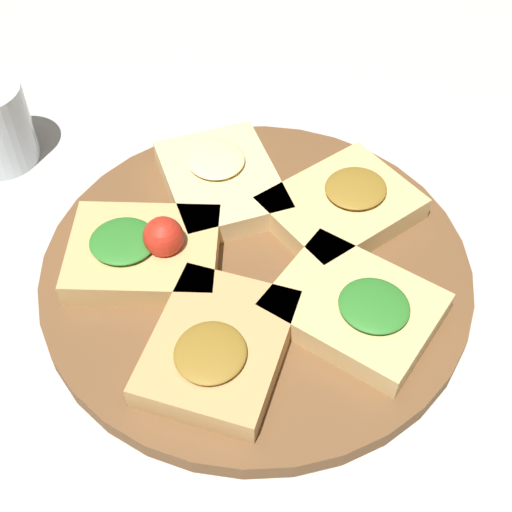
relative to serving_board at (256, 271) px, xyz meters
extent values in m
plane|color=beige|center=(0.00, 0.00, -0.01)|extent=(3.00, 3.00, 0.00)
cylinder|color=brown|center=(0.00, 0.00, 0.00)|extent=(0.39, 0.39, 0.02)
cube|color=tan|center=(0.04, 0.09, 0.02)|extent=(0.15, 0.16, 0.02)
ellipsoid|color=#2D7A28|center=(0.04, 0.11, 0.04)|extent=(0.07, 0.08, 0.01)
sphere|color=red|center=(0.03, 0.08, 0.04)|extent=(0.04, 0.04, 0.04)
cube|color=tan|center=(-0.08, 0.06, 0.02)|extent=(0.17, 0.16, 0.02)
ellipsoid|color=olive|center=(-0.09, 0.07, 0.04)|extent=(0.08, 0.08, 0.01)
cube|color=#DBB775|center=(-0.08, -0.06, 0.02)|extent=(0.17, 0.16, 0.02)
ellipsoid|color=#2D7A28|center=(-0.10, -0.07, 0.04)|extent=(0.08, 0.08, 0.01)
cube|color=#DBB775|center=(0.03, -0.10, 0.02)|extent=(0.14, 0.16, 0.02)
ellipsoid|color=olive|center=(0.03, -0.11, 0.04)|extent=(0.07, 0.07, 0.01)
cube|color=#E5C689|center=(0.10, 0.00, 0.02)|extent=(0.13, 0.11, 0.02)
ellipsoid|color=beige|center=(0.12, 0.00, 0.04)|extent=(0.06, 0.06, 0.01)
camera|label=1|loc=(-0.39, 0.14, 0.51)|focal=50.00mm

